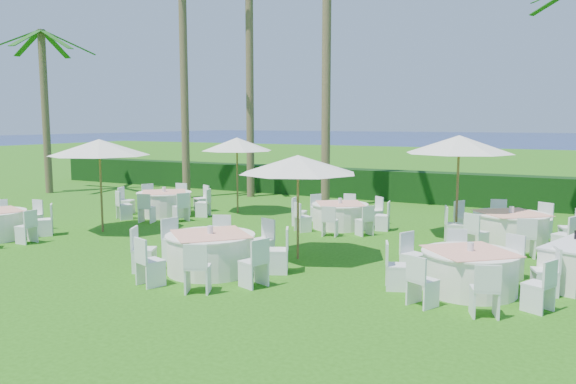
% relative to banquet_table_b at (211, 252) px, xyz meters
% --- Properties ---
extents(ground, '(120.00, 120.00, 0.00)m').
position_rel_banquet_table_b_xyz_m(ground, '(-0.75, 0.40, -0.43)').
color(ground, '#245E10').
rests_on(ground, ground).
extents(hedge, '(34.00, 1.00, 1.20)m').
position_rel_banquet_table_b_xyz_m(hedge, '(-0.75, 12.40, 0.17)').
color(hedge, black).
rests_on(hedge, ground).
extents(ocean, '(260.00, 260.00, 0.00)m').
position_rel_banquet_table_b_xyz_m(ocean, '(-0.75, 102.40, -0.43)').
color(ocean, '#061B43').
rests_on(ocean, ground).
extents(banquet_table_b, '(3.23, 3.23, 0.99)m').
position_rel_banquet_table_b_xyz_m(banquet_table_b, '(0.00, 0.00, 0.00)').
color(banquet_table_b, white).
rests_on(banquet_table_b, ground).
extents(banquet_table_c, '(3.04, 3.04, 0.94)m').
position_rel_banquet_table_b_xyz_m(banquet_table_c, '(5.07, 1.10, -0.02)').
color(banquet_table_c, white).
rests_on(banquet_table_c, ground).
extents(banquet_table_d, '(3.16, 3.16, 0.97)m').
position_rel_banquet_table_b_xyz_m(banquet_table_d, '(-5.63, 5.21, -0.01)').
color(banquet_table_d, white).
rests_on(banquet_table_d, ground).
extents(banquet_table_e, '(2.94, 2.94, 0.90)m').
position_rel_banquet_table_b_xyz_m(banquet_table_e, '(0.50, 5.88, -0.05)').
color(banquet_table_e, white).
rests_on(banquet_table_e, ground).
extents(banquet_table_f, '(3.25, 3.25, 0.99)m').
position_rel_banquet_table_b_xyz_m(banquet_table_f, '(5.27, 5.81, 0.00)').
color(banquet_table_f, white).
rests_on(banquet_table_f, ground).
extents(umbrella_a, '(2.81, 2.81, 2.66)m').
position_rel_banquet_table_b_xyz_m(umbrella_a, '(-5.33, 2.14, 1.99)').
color(umbrella_a, brown).
rests_on(umbrella_a, ground).
extents(umbrella_b, '(2.74, 2.74, 2.40)m').
position_rel_banquet_table_b_xyz_m(umbrella_b, '(1.11, 1.87, 1.76)').
color(umbrella_b, brown).
rests_on(umbrella_b, ground).
extents(umbrella_c, '(2.46, 2.46, 2.61)m').
position_rel_banquet_table_b_xyz_m(umbrella_c, '(-3.74, 6.83, 1.95)').
color(umbrella_c, brown).
rests_on(umbrella_c, ground).
extents(umbrella_d, '(2.86, 2.86, 2.79)m').
position_rel_banquet_table_b_xyz_m(umbrella_d, '(3.88, 5.92, 2.12)').
color(umbrella_d, brown).
rests_on(umbrella_d, ground).
extents(palm_a, '(4.23, 4.38, 10.00)m').
position_rel_banquet_table_b_xyz_m(palm_a, '(-7.73, 9.11, 5.03)').
color(palm_a, brown).
rests_on(palm_a, ground).
extents(palm_b, '(4.40, 4.15, 10.30)m').
position_rel_banquet_table_b_xyz_m(palm_b, '(-5.56, 10.67, 5.19)').
color(palm_b, brown).
rests_on(palm_b, ground).
extents(palm_c, '(4.40, 4.12, 12.21)m').
position_rel_banquet_table_b_xyz_m(palm_c, '(-1.48, 9.24, 6.16)').
color(palm_c, brown).
rests_on(palm_c, ground).
extents(palm_f, '(4.38, 4.22, 7.11)m').
position_rel_banquet_table_b_xyz_m(palm_f, '(-14.18, 7.57, 3.55)').
color(palm_f, brown).
rests_on(palm_f, ground).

